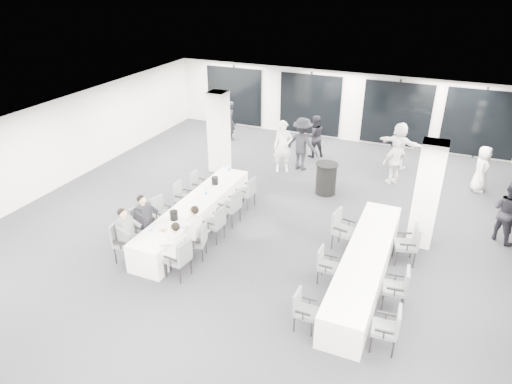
# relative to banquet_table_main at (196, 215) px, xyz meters

# --- Properties ---
(room) EXTENTS (14.04, 16.04, 2.84)m
(room) POSITION_rel_banquet_table_main_xyz_m (2.45, 1.75, 1.01)
(room) COLOR black
(room) RESTS_ON ground
(column_left) EXTENTS (0.60, 0.60, 2.80)m
(column_left) POSITION_rel_banquet_table_main_xyz_m (-1.24, 3.84, 1.02)
(column_left) COLOR silver
(column_left) RESTS_ON floor
(column_right) EXTENTS (0.60, 0.60, 2.80)m
(column_right) POSITION_rel_banquet_table_main_xyz_m (5.76, 1.64, 1.02)
(column_right) COLOR silver
(column_right) RESTS_ON floor
(banquet_table_main) EXTENTS (0.90, 5.00, 0.75)m
(banquet_table_main) POSITION_rel_banquet_table_main_xyz_m (0.00, 0.00, 0.00)
(banquet_table_main) COLOR silver
(banquet_table_main) RESTS_ON floor
(banquet_table_side) EXTENTS (0.90, 5.00, 0.75)m
(banquet_table_side) POSITION_rel_banquet_table_main_xyz_m (4.75, -0.55, 0.00)
(banquet_table_side) COLOR silver
(banquet_table_side) RESTS_ON floor
(cocktail_table) EXTENTS (0.73, 0.73, 1.01)m
(cocktail_table) POSITION_rel_banquet_table_main_xyz_m (2.72, 3.48, 0.14)
(cocktail_table) COLOR black
(cocktail_table) RESTS_ON floor
(chair_main_left_near) EXTENTS (0.58, 0.63, 1.03)m
(chair_main_left_near) POSITION_rel_banquet_table_main_xyz_m (-0.84, -2.05, 0.21)
(chair_main_left_near) COLOR #4E5155
(chair_main_left_near) RESTS_ON floor
(chair_main_left_second) EXTENTS (0.64, 0.67, 1.04)m
(chair_main_left_second) POSITION_rel_banquet_table_main_xyz_m (-0.84, -1.26, 0.22)
(chair_main_left_second) COLOR #4E5155
(chair_main_left_second) RESTS_ON floor
(chair_main_left_mid) EXTENTS (0.56, 0.59, 0.94)m
(chair_main_left_mid) POSITION_rel_banquet_table_main_xyz_m (-0.83, -0.43, 0.16)
(chair_main_left_mid) COLOR #4E5155
(chair_main_left_mid) RESTS_ON floor
(chair_main_left_fourth) EXTENTS (0.49, 0.54, 0.92)m
(chair_main_left_fourth) POSITION_rel_banquet_table_main_xyz_m (-0.83, 0.64, 0.15)
(chair_main_left_fourth) COLOR #4E5155
(chair_main_left_fourth) RESTS_ON floor
(chair_main_left_far) EXTENTS (0.45, 0.50, 0.87)m
(chair_main_left_far) POSITION_rel_banquet_table_main_xyz_m (-0.83, 1.58, 0.12)
(chair_main_left_far) COLOR #4E5155
(chair_main_left_far) RESTS_ON floor
(chair_main_right_near) EXTENTS (0.55, 0.60, 0.98)m
(chair_main_right_near) POSITION_rel_banquet_table_main_xyz_m (0.84, -2.12, 0.18)
(chair_main_right_near) COLOR #4E5155
(chair_main_right_near) RESTS_ON floor
(chair_main_right_second) EXTENTS (0.56, 0.58, 0.91)m
(chair_main_right_second) POSITION_rel_banquet_table_main_xyz_m (0.83, -1.24, 0.14)
(chair_main_right_second) COLOR #4E5155
(chair_main_right_second) RESTS_ON floor
(chair_main_right_mid) EXTENTS (0.52, 0.57, 0.96)m
(chair_main_right_mid) POSITION_rel_banquet_table_main_xyz_m (0.83, -0.37, 0.17)
(chair_main_right_mid) COLOR #4E5155
(chair_main_right_mid) RESTS_ON floor
(chair_main_right_fourth) EXTENTS (0.57, 0.62, 1.04)m
(chair_main_right_fourth) POSITION_rel_banquet_table_main_xyz_m (0.84, 0.57, 0.22)
(chair_main_right_fourth) COLOR #4E5155
(chair_main_right_fourth) RESTS_ON floor
(chair_main_right_far) EXTENTS (0.54, 0.58, 0.96)m
(chair_main_right_far) POSITION_rel_banquet_table_main_xyz_m (0.83, 1.65, 0.17)
(chair_main_right_far) COLOR #4E5155
(chair_main_right_far) RESTS_ON floor
(chair_side_left_near) EXTENTS (0.43, 0.49, 0.86)m
(chair_side_left_near) POSITION_rel_banquet_table_main_xyz_m (3.92, -2.58, 0.11)
(chair_side_left_near) COLOR #4E5155
(chair_side_left_near) RESTS_ON floor
(chair_side_left_mid) EXTENTS (0.44, 0.49, 0.86)m
(chair_side_left_mid) POSITION_rel_banquet_table_main_xyz_m (3.92, -0.94, 0.11)
(chair_side_left_mid) COLOR #4E5155
(chair_side_left_mid) RESTS_ON floor
(chair_side_left_far) EXTENTS (0.61, 0.64, 1.03)m
(chair_side_left_far) POSITION_rel_banquet_table_main_xyz_m (3.91, 0.61, 0.21)
(chair_side_left_far) COLOR #4E5155
(chair_side_left_far) RESTS_ON floor
(chair_side_right_near) EXTENTS (0.52, 0.57, 0.95)m
(chair_side_right_near) POSITION_rel_banquet_table_main_xyz_m (5.58, -2.50, 0.17)
(chair_side_right_near) COLOR #4E5155
(chair_side_right_near) RESTS_ON floor
(chair_side_right_mid) EXTENTS (0.53, 0.58, 0.95)m
(chair_side_right_mid) POSITION_rel_banquet_table_main_xyz_m (5.58, -1.19, 0.17)
(chair_side_right_mid) COLOR #4E5155
(chair_side_right_mid) RESTS_ON floor
(chair_side_right_far) EXTENTS (0.63, 0.65, 1.02)m
(chair_side_right_far) POSITION_rel_banquet_table_main_xyz_m (5.58, 0.58, 0.21)
(chair_side_right_far) COLOR #4E5155
(chair_side_right_far) RESTS_ON floor
(seated_guest_a) EXTENTS (0.50, 0.38, 1.44)m
(seated_guest_a) POSITION_rel_banquet_table_main_xyz_m (-0.67, -2.04, 0.44)
(seated_guest_a) COLOR #505257
(seated_guest_a) RESTS_ON floor
(seated_guest_b) EXTENTS (0.50, 0.38, 1.44)m
(seated_guest_b) POSITION_rel_banquet_table_main_xyz_m (-0.67, -1.28, 0.44)
(seated_guest_b) COLOR black
(seated_guest_b) RESTS_ON floor
(seated_guest_c) EXTENTS (0.50, 0.38, 1.44)m
(seated_guest_c) POSITION_rel_banquet_table_main_xyz_m (0.67, -2.11, 0.44)
(seated_guest_c) COLOR silver
(seated_guest_c) RESTS_ON floor
(seated_guest_d) EXTENTS (0.50, 0.38, 1.44)m
(seated_guest_d) POSITION_rel_banquet_table_main_xyz_m (0.67, -1.26, 0.44)
(seated_guest_d) COLOR silver
(seated_guest_d) RESTS_ON floor
(standing_guest_a) EXTENTS (0.94, 0.87, 2.07)m
(standing_guest_a) POSITION_rel_banquet_table_main_xyz_m (0.85, 4.60, 0.66)
(standing_guest_a) COLOR silver
(standing_guest_a) RESTS_ON floor
(standing_guest_b) EXTENTS (1.02, 0.95, 1.82)m
(standing_guest_b) POSITION_rel_banquet_table_main_xyz_m (1.45, 6.36, 0.53)
(standing_guest_b) COLOR black
(standing_guest_b) RESTS_ON floor
(standing_guest_c) EXTENTS (1.50, 0.96, 2.14)m
(standing_guest_c) POSITION_rel_banquet_table_main_xyz_m (1.41, 5.02, 0.69)
(standing_guest_c) COLOR black
(standing_guest_c) RESTS_ON floor
(standing_guest_d) EXTENTS (1.16, 1.13, 1.76)m
(standing_guest_d) POSITION_rel_banquet_table_main_xyz_m (4.59, 5.09, 0.51)
(standing_guest_d) COLOR silver
(standing_guest_d) RESTS_ON floor
(standing_guest_e) EXTENTS (0.58, 0.86, 1.70)m
(standing_guest_e) POSITION_rel_banquet_table_main_xyz_m (7.20, 5.64, 0.47)
(standing_guest_e) COLOR silver
(standing_guest_e) RESTS_ON floor
(standing_guest_f) EXTENTS (1.85, 1.06, 1.90)m
(standing_guest_f) POSITION_rel_banquet_table_main_xyz_m (4.52, 6.50, 0.58)
(standing_guest_f) COLOR silver
(standing_guest_f) RESTS_ON floor
(standing_guest_g) EXTENTS (0.83, 0.85, 1.81)m
(standing_guest_g) POSITION_rel_banquet_table_main_xyz_m (-2.30, 6.83, 0.53)
(standing_guest_g) COLOR black
(standing_guest_g) RESTS_ON floor
(standing_guest_h) EXTENTS (1.08, 1.04, 1.94)m
(standing_guest_h) POSITION_rel_banquet_table_main_xyz_m (7.76, 2.64, 0.59)
(standing_guest_h) COLOR black
(standing_guest_h) RESTS_ON floor
(ice_bucket_near) EXTENTS (0.21, 0.21, 0.24)m
(ice_bucket_near) POSITION_rel_banquet_table_main_xyz_m (-0.04, -0.98, 0.49)
(ice_bucket_near) COLOR black
(ice_bucket_near) RESTS_ON banquet_table_main
(ice_bucket_far) EXTENTS (0.20, 0.20, 0.23)m
(ice_bucket_far) POSITION_rel_banquet_table_main_xyz_m (-0.07, 1.29, 0.49)
(ice_bucket_far) COLOR black
(ice_bucket_far) RESTS_ON banquet_table_main
(water_bottle_a) EXTENTS (0.06, 0.06, 0.20)m
(water_bottle_a) POSITION_rel_banquet_table_main_xyz_m (-0.20, -1.76, 0.48)
(water_bottle_a) COLOR silver
(water_bottle_a) RESTS_ON banquet_table_main
(water_bottle_b) EXTENTS (0.08, 0.08, 0.24)m
(water_bottle_b) POSITION_rel_banquet_table_main_xyz_m (0.08, 0.49, 0.49)
(water_bottle_b) COLOR silver
(water_bottle_b) RESTS_ON banquet_table_main
(water_bottle_c) EXTENTS (0.08, 0.08, 0.24)m
(water_bottle_c) POSITION_rel_banquet_table_main_xyz_m (-0.08, 2.23, 0.50)
(water_bottle_c) COLOR silver
(water_bottle_c) RESTS_ON banquet_table_main
(plate_a) EXTENTS (0.22, 0.22, 0.03)m
(plate_a) POSITION_rel_banquet_table_main_xyz_m (-0.03, -1.57, 0.39)
(plate_a) COLOR white
(plate_a) RESTS_ON banquet_table_main
(plate_b) EXTENTS (0.21, 0.21, 0.03)m
(plate_b) POSITION_rel_banquet_table_main_xyz_m (0.08, -1.54, 0.39)
(plate_b) COLOR white
(plate_b) RESTS_ON banquet_table_main
(plate_c) EXTENTS (0.18, 0.18, 0.03)m
(plate_c) POSITION_rel_banquet_table_main_xyz_m (0.14, -0.41, 0.39)
(plate_c) COLOR white
(plate_c) RESTS_ON banquet_table_main
(wine_glass) EXTENTS (0.07, 0.07, 0.18)m
(wine_glass) POSITION_rel_banquet_table_main_xyz_m (0.23, -2.30, 0.51)
(wine_glass) COLOR silver
(wine_glass) RESTS_ON banquet_table_main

